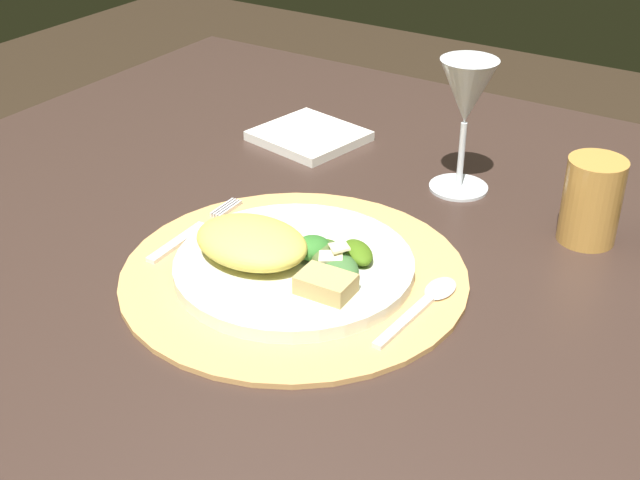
{
  "coord_description": "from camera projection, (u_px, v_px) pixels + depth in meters",
  "views": [
    {
      "loc": [
        0.42,
        -0.73,
        1.23
      ],
      "look_at": [
        -0.01,
        -0.06,
        0.77
      ],
      "focal_mm": 47.94,
      "sensor_mm": 36.0,
      "label": 1
    }
  ],
  "objects": [
    {
      "name": "dining_table",
      "position": [
        355.0,
        311.0,
        1.02
      ],
      "size": [
        1.25,
        1.02,
        0.75
      ],
      "color": "#382721",
      "rests_on": "ground"
    },
    {
      "name": "placemat",
      "position": [
        294.0,
        274.0,
        0.89
      ],
      "size": [
        0.36,
        0.36,
        0.01
      ],
      "primitive_type": "cylinder",
      "color": "tan",
      "rests_on": "dining_table"
    },
    {
      "name": "dinner_plate",
      "position": [
        294.0,
        266.0,
        0.89
      ],
      "size": [
        0.25,
        0.25,
        0.01
      ],
      "primitive_type": "cylinder",
      "color": "silver",
      "rests_on": "placemat"
    },
    {
      "name": "pasta_serving",
      "position": [
        251.0,
        242.0,
        0.88
      ],
      "size": [
        0.13,
        0.1,
        0.04
      ],
      "primitive_type": "ellipsoid",
      "rotation": [
        0.0,
        0.0,
        3.12
      ],
      "color": "#E2CF56",
      "rests_on": "dinner_plate"
    },
    {
      "name": "salad_greens",
      "position": [
        331.0,
        255.0,
        0.87
      ],
      "size": [
        0.1,
        0.09,
        0.03
      ],
      "color": "#456C15",
      "rests_on": "dinner_plate"
    },
    {
      "name": "bread_piece",
      "position": [
        326.0,
        284.0,
        0.83
      ],
      "size": [
        0.06,
        0.04,
        0.02
      ],
      "primitive_type": "cube",
      "rotation": [
        0.0,
        0.0,
        0.04
      ],
      "color": "tan",
      "rests_on": "dinner_plate"
    },
    {
      "name": "fork",
      "position": [
        192.0,
        232.0,
        0.96
      ],
      "size": [
        0.02,
        0.16,
        0.0
      ],
      "color": "silver",
      "rests_on": "placemat"
    },
    {
      "name": "spoon",
      "position": [
        429.0,
        299.0,
        0.84
      ],
      "size": [
        0.03,
        0.14,
        0.01
      ],
      "color": "silver",
      "rests_on": "placemat"
    },
    {
      "name": "napkin",
      "position": [
        309.0,
        136.0,
        1.2
      ],
      "size": [
        0.16,
        0.15,
        0.01
      ],
      "primitive_type": "cube",
      "rotation": [
        0.0,
        0.0,
        -0.19
      ],
      "color": "white",
      "rests_on": "dining_table"
    },
    {
      "name": "wine_glass",
      "position": [
        467.0,
        98.0,
        1.01
      ],
      "size": [
        0.07,
        0.07,
        0.17
      ],
      "color": "silver",
      "rests_on": "dining_table"
    },
    {
      "name": "amber_tumbler",
      "position": [
        592.0,
        201.0,
        0.94
      ],
      "size": [
        0.06,
        0.06,
        0.1
      ],
      "primitive_type": "cylinder",
      "color": "#C68C3F",
      "rests_on": "dining_table"
    }
  ]
}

